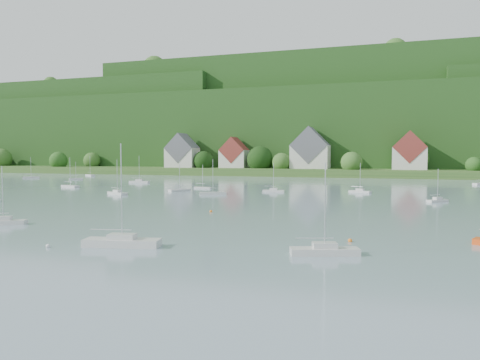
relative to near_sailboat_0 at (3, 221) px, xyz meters
The scene contains 13 objects.
far_shore_strip 164.73m from the near_sailboat_0, 86.75° to the left, with size 600.00×60.00×3.00m, color #2D531F.
forested_ridge 234.31m from the near_sailboat_0, 87.61° to the left, with size 620.00×181.22×69.89m.
village_building_0 158.45m from the near_sailboat_0, 106.77° to the left, with size 14.00×10.40×16.00m.
village_building_1 155.07m from the near_sailboat_0, 97.66° to the left, with size 12.00×9.36×14.00m.
village_building_2 153.45m from the near_sailboat_0, 84.62° to the left, with size 16.00×11.44×18.00m.
village_building_3 160.23m from the near_sailboat_0, 70.14° to the left, with size 13.00×10.40×15.50m.
near_sailboat_0 is the anchor object (origin of this frame).
near_sailboat_3 42.15m from the near_sailboat_0, ahead, with size 6.35×3.61×8.27m.
near_sailboat_4 23.74m from the near_sailboat_0, 19.06° to the right, with size 7.73×3.59×10.07m.
mooring_buoy_1 18.89m from the near_sailboat_0, 33.17° to the right, with size 0.42×0.42×0.42m, color white.
mooring_buoy_2 43.49m from the near_sailboat_0, ahead, with size 0.45×0.45×0.45m, color orange.
mooring_buoy_3 28.89m from the near_sailboat_0, 44.16° to the left, with size 0.44×0.44×0.44m, color orange.
far_sailboat_cluster 80.57m from the near_sailboat_0, 77.27° to the left, with size 200.17×79.94×8.71m.
Camera 1 is at (37.94, -11.33, 8.99)m, focal length 34.69 mm.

